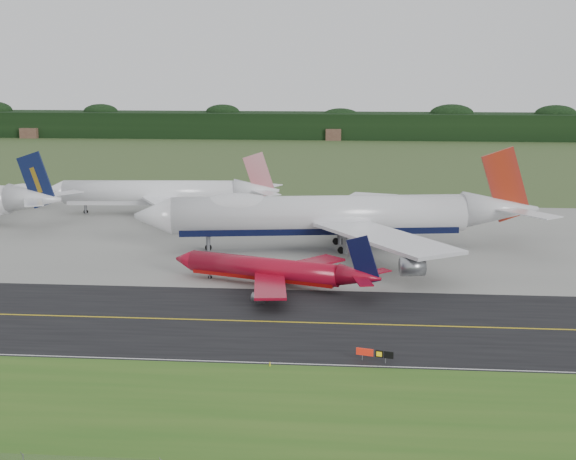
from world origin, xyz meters
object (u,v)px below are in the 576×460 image
at_px(jet_ba_747, 334,215).
at_px(taxiway_sign, 375,353).
at_px(jet_red_737, 275,270).
at_px(jet_star_tail, 162,193).

xyz_separation_m(jet_ba_747, taxiway_sign, (6.64, -59.04, -5.56)).
bearing_deg(taxiway_sign, jet_red_737, 115.51).
relative_size(jet_star_tail, taxiway_sign, 12.69).
distance_m(jet_red_737, jet_star_tail, 68.81).
distance_m(jet_ba_747, jet_star_tail, 53.12).
bearing_deg(jet_red_737, taxiway_sign, -64.49).
xyz_separation_m(jet_red_737, jet_star_tail, (-32.84, 60.42, 2.25)).
height_order(jet_red_737, taxiway_sign, jet_red_737).
relative_size(jet_red_737, jet_star_tail, 0.62).
distance_m(jet_ba_747, taxiway_sign, 59.67).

